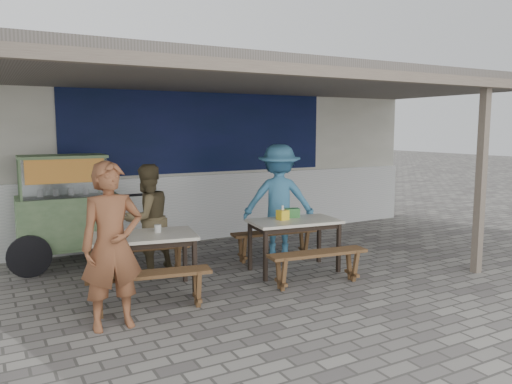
{
  "coord_description": "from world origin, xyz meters",
  "views": [
    {
      "loc": [
        -3.78,
        -5.45,
        2.06
      ],
      "look_at": [
        -0.26,
        0.9,
        1.12
      ],
      "focal_mm": 35.0,
      "sensor_mm": 36.0,
      "label": 1
    }
  ],
  "objects_px": {
    "table_left": "(143,241)",
    "condiment_bowl": "(117,233)",
    "patron_wall_side": "(147,219)",
    "vendor_cart": "(67,206)",
    "patron_right_table": "(279,200)",
    "tissue_box": "(283,215)",
    "bench_left_wall": "(138,255)",
    "table_right": "(294,226)",
    "bench_right_wall": "(274,238)",
    "condiment_jar": "(158,228)",
    "bench_left_street": "(150,283)",
    "bench_right_street": "(318,260)",
    "donation_box": "(292,213)",
    "patron_street_side": "(112,246)"
  },
  "relations": [
    {
      "from": "patron_right_table",
      "to": "condiment_bowl",
      "type": "relative_size",
      "value": 8.13
    },
    {
      "from": "bench_left_street",
      "to": "table_right",
      "type": "relative_size",
      "value": 1.06
    },
    {
      "from": "bench_left_wall",
      "to": "donation_box",
      "type": "bearing_deg",
      "value": -3.58
    },
    {
      "from": "table_right",
      "to": "bench_right_street",
      "type": "relative_size",
      "value": 0.96
    },
    {
      "from": "patron_wall_side",
      "to": "condiment_jar",
      "type": "height_order",
      "value": "patron_wall_side"
    },
    {
      "from": "donation_box",
      "to": "tissue_box",
      "type": "bearing_deg",
      "value": -157.53
    },
    {
      "from": "bench_left_wall",
      "to": "bench_right_street",
      "type": "bearing_deg",
      "value": -25.41
    },
    {
      "from": "patron_wall_side",
      "to": "donation_box",
      "type": "bearing_deg",
      "value": 139.61
    },
    {
      "from": "bench_right_wall",
      "to": "patron_wall_side",
      "type": "height_order",
      "value": "patron_wall_side"
    },
    {
      "from": "table_left",
      "to": "patron_wall_side",
      "type": "bearing_deg",
      "value": 80.31
    },
    {
      "from": "donation_box",
      "to": "bench_left_wall",
      "type": "bearing_deg",
      "value": 166.11
    },
    {
      "from": "table_right",
      "to": "vendor_cart",
      "type": "bearing_deg",
      "value": 153.09
    },
    {
      "from": "patron_street_side",
      "to": "patron_right_table",
      "type": "relative_size",
      "value": 0.96
    },
    {
      "from": "patron_wall_side",
      "to": "condiment_bowl",
      "type": "relative_size",
      "value": 7.03
    },
    {
      "from": "table_left",
      "to": "vendor_cart",
      "type": "distance_m",
      "value": 1.91
    },
    {
      "from": "table_right",
      "to": "bench_right_wall",
      "type": "bearing_deg",
      "value": 90.0
    },
    {
      "from": "bench_left_wall",
      "to": "bench_right_wall",
      "type": "height_order",
      "value": "same"
    },
    {
      "from": "table_right",
      "to": "bench_right_wall",
      "type": "height_order",
      "value": "table_right"
    },
    {
      "from": "table_right",
      "to": "patron_right_table",
      "type": "height_order",
      "value": "patron_right_table"
    },
    {
      "from": "tissue_box",
      "to": "bench_left_wall",
      "type": "bearing_deg",
      "value": 161.98
    },
    {
      "from": "bench_left_street",
      "to": "bench_right_wall",
      "type": "xyz_separation_m",
      "value": [
        2.38,
        1.26,
        -0.0
      ]
    },
    {
      "from": "bench_left_wall",
      "to": "vendor_cart",
      "type": "bearing_deg",
      "value": 132.5
    },
    {
      "from": "bench_right_wall",
      "to": "vendor_cart",
      "type": "bearing_deg",
      "value": 164.75
    },
    {
      "from": "table_left",
      "to": "condiment_bowl",
      "type": "distance_m",
      "value": 0.33
    },
    {
      "from": "bench_right_street",
      "to": "condiment_bowl",
      "type": "bearing_deg",
      "value": 166.15
    },
    {
      "from": "bench_right_wall",
      "to": "condiment_jar",
      "type": "relative_size",
      "value": 14.41
    },
    {
      "from": "table_left",
      "to": "bench_right_wall",
      "type": "height_order",
      "value": "table_left"
    },
    {
      "from": "patron_right_table",
      "to": "donation_box",
      "type": "height_order",
      "value": "patron_right_table"
    },
    {
      "from": "patron_street_side",
      "to": "patron_wall_side",
      "type": "height_order",
      "value": "patron_street_side"
    },
    {
      "from": "patron_street_side",
      "to": "tissue_box",
      "type": "distance_m",
      "value": 2.77
    },
    {
      "from": "patron_wall_side",
      "to": "vendor_cart",
      "type": "bearing_deg",
      "value": -61.19
    },
    {
      "from": "patron_wall_side",
      "to": "condiment_bowl",
      "type": "height_order",
      "value": "patron_wall_side"
    },
    {
      "from": "vendor_cart",
      "to": "patron_right_table",
      "type": "xyz_separation_m",
      "value": [
        3.09,
        -0.96,
        -0.01
      ]
    },
    {
      "from": "condiment_bowl",
      "to": "patron_wall_side",
      "type": "bearing_deg",
      "value": 51.81
    },
    {
      "from": "bench_left_wall",
      "to": "patron_wall_side",
      "type": "distance_m",
      "value": 0.56
    },
    {
      "from": "tissue_box",
      "to": "donation_box",
      "type": "bearing_deg",
      "value": 22.47
    },
    {
      "from": "patron_wall_side",
      "to": "donation_box",
      "type": "distance_m",
      "value": 2.1
    },
    {
      "from": "bench_right_street",
      "to": "condiment_jar",
      "type": "distance_m",
      "value": 2.11
    },
    {
      "from": "tissue_box",
      "to": "table_right",
      "type": "bearing_deg",
      "value": -34.93
    },
    {
      "from": "bench_right_street",
      "to": "bench_right_wall",
      "type": "distance_m",
      "value": 1.41
    },
    {
      "from": "vendor_cart",
      "to": "patron_street_side",
      "type": "height_order",
      "value": "patron_street_side"
    },
    {
      "from": "patron_right_table",
      "to": "tissue_box",
      "type": "bearing_deg",
      "value": 93.03
    },
    {
      "from": "tissue_box",
      "to": "table_left",
      "type": "bearing_deg",
      "value": -179.63
    },
    {
      "from": "bench_left_street",
      "to": "bench_left_wall",
      "type": "bearing_deg",
      "value": 90.0
    },
    {
      "from": "bench_right_street",
      "to": "patron_wall_side",
      "type": "relative_size",
      "value": 0.89
    },
    {
      "from": "bench_right_wall",
      "to": "condiment_jar",
      "type": "xyz_separation_m",
      "value": [
        -2.05,
        -0.57,
        0.46
      ]
    },
    {
      "from": "vendor_cart",
      "to": "patron_right_table",
      "type": "bearing_deg",
      "value": -15.75
    },
    {
      "from": "bench_left_street",
      "to": "tissue_box",
      "type": "distance_m",
      "value": 2.31
    },
    {
      "from": "bench_right_wall",
      "to": "patron_right_table",
      "type": "xyz_separation_m",
      "value": [
        0.22,
        0.21,
        0.56
      ]
    },
    {
      "from": "bench_right_street",
      "to": "condiment_jar",
      "type": "bearing_deg",
      "value": 163.23
    }
  ]
}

